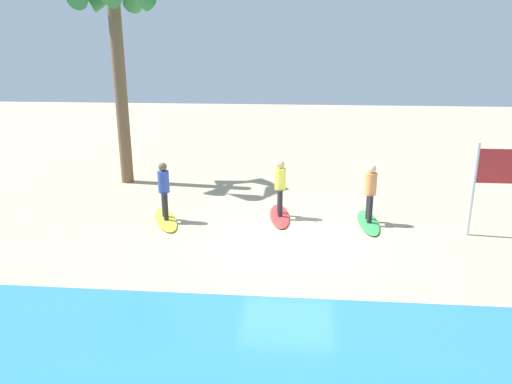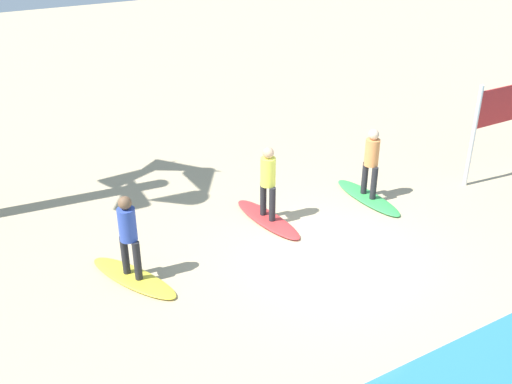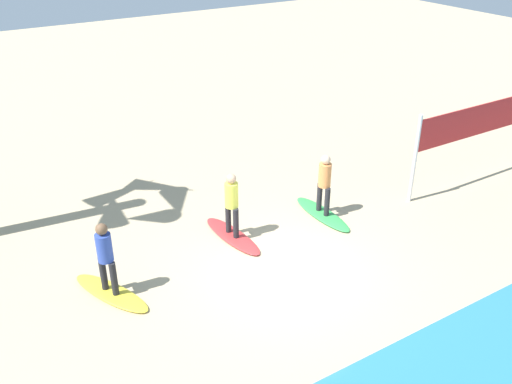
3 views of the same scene
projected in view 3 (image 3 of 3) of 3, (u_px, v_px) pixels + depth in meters
name	position (u px, v px, depth m)	size (l,w,h in m)	color
ground_plane	(285.00, 271.00, 12.43)	(60.00, 60.00, 0.00)	tan
surfboard_green	(322.00, 214.00, 14.57)	(2.10, 0.56, 0.09)	green
surfer_green	(324.00, 180.00, 14.11)	(0.32, 0.46, 1.64)	#232328
surfboard_red	(232.00, 236.00, 13.63)	(2.10, 0.56, 0.09)	red
surfer_red	(232.00, 200.00, 13.17)	(0.32, 0.46, 1.64)	#232328
surfboard_yellow	(111.00, 293.00, 11.67)	(2.10, 0.56, 0.09)	yellow
surfer_yellow	(105.00, 254.00, 11.21)	(0.32, 0.43, 1.64)	#232328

